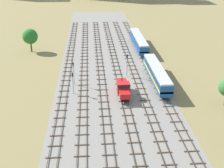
# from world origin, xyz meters

# --- Properties ---
(ground_plane) EXTENTS (480.00, 480.00, 0.00)m
(ground_plane) POSITION_xyz_m (0.00, 56.00, 0.00)
(ground_plane) COLOR olive
(ballast_bed) EXTENTS (25.77, 176.00, 0.01)m
(ballast_bed) POSITION_xyz_m (0.00, 56.00, 0.00)
(ballast_bed) COLOR gray
(ballast_bed) RESTS_ON ground
(track_far_left) EXTENTS (2.40, 126.00, 0.29)m
(track_far_left) POSITION_xyz_m (-10.89, 57.00, 0.14)
(track_far_left) COLOR #47382D
(track_far_left) RESTS_ON ground
(track_left) EXTENTS (2.40, 126.00, 0.29)m
(track_left) POSITION_xyz_m (-6.53, 57.00, 0.14)
(track_left) COLOR #47382D
(track_left) RESTS_ON ground
(track_centre_left) EXTENTS (2.40, 126.00, 0.29)m
(track_centre_left) POSITION_xyz_m (-2.18, 57.00, 0.14)
(track_centre_left) COLOR #47382D
(track_centre_left) RESTS_ON ground
(track_centre) EXTENTS (2.40, 126.00, 0.29)m
(track_centre) POSITION_xyz_m (2.18, 57.00, 0.14)
(track_centre) COLOR #47382D
(track_centre) RESTS_ON ground
(track_centre_right) EXTENTS (2.40, 126.00, 0.29)m
(track_centre_right) POSITION_xyz_m (6.53, 57.00, 0.14)
(track_centre_right) COLOR #47382D
(track_centre_right) RESTS_ON ground
(track_right) EXTENTS (2.40, 126.00, 0.29)m
(track_right) POSITION_xyz_m (10.89, 57.00, 0.14)
(track_right) COLOR #47382D
(track_right) RESTS_ON ground
(shunter_loco_centre_nearest) EXTENTS (2.74, 8.46, 3.10)m
(shunter_loco_centre_nearest) POSITION_xyz_m (2.18, 46.06, 2.01)
(shunter_loco_centre_nearest) COLOR red
(shunter_loco_centre_nearest) RESTS_ON ground
(diesel_railcar_right_near) EXTENTS (2.96, 20.50, 3.80)m
(diesel_railcar_right_near) POSITION_xyz_m (10.89, 52.40, 2.60)
(diesel_railcar_right_near) COLOR #194C8C
(diesel_railcar_right_near) RESTS_ON ground
(passenger_coach_right_mid) EXTENTS (2.96, 22.00, 3.80)m
(passenger_coach_right_mid) POSITION_xyz_m (10.89, 80.43, 2.61)
(passenger_coach_right_mid) COLOR #194C8C
(passenger_coach_right_mid) RESTS_ON ground
(signal_post_nearest) EXTENTS (0.28, 0.47, 5.78)m
(signal_post_nearest) POSITION_xyz_m (-8.71, 52.81, 3.64)
(signal_post_nearest) COLOR gray
(signal_post_nearest) RESTS_ON ground
(signal_post_near) EXTENTS (0.28, 0.47, 5.13)m
(signal_post_near) POSITION_xyz_m (-8.71, 48.06, 3.27)
(signal_post_near) COLOR gray
(signal_post_near) RESTS_ON ground
(signal_post_mid) EXTENTS (0.28, 0.47, 5.87)m
(signal_post_mid) POSITION_xyz_m (4.35, 57.23, 3.70)
(signal_post_mid) COLOR gray
(signal_post_mid) RESTS_ON ground
(lineside_tree_3) EXTENTS (4.68, 4.68, 7.23)m
(lineside_tree_3) POSITION_xyz_m (-23.06, 79.48, 4.88)
(lineside_tree_3) COLOR #4C331E
(lineside_tree_3) RESTS_ON ground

